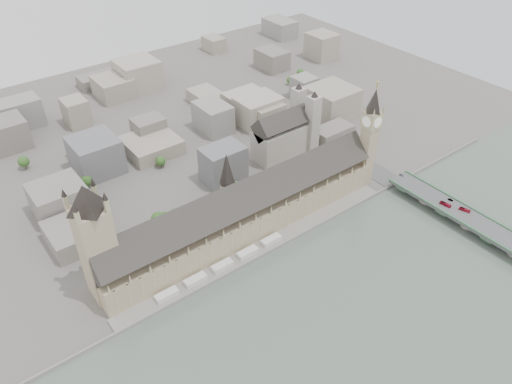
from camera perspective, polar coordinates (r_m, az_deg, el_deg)
ground at (r=424.93m, az=0.08°, el=-5.94°), size 900.00×900.00×0.00m
river_thames at (r=354.94m, az=17.59°, el=-20.19°), size 600.00×600.00×0.00m
embankment_wall at (r=415.32m, az=1.34°, el=-6.90°), size 600.00×1.50×3.00m
river_terrace at (r=419.91m, az=0.70°, el=-6.39°), size 270.00×15.00×2.00m
terrace_tents at (r=401.57m, az=-3.89°, el=-8.40°), size 118.00×7.00×4.00m
palace_of_westminster at (r=422.08m, az=-1.55°, el=-2.23°), size 265.00×40.73×55.44m
elizabeth_tower at (r=475.36m, az=12.90°, el=6.82°), size 17.00×17.00×107.50m
victoria_tower at (r=365.92m, az=-17.92°, el=-4.97°), size 30.00×30.00×100.00m
central_tower at (r=400.51m, az=-3.32°, el=1.59°), size 13.00×13.00×48.00m
westminster_bridge at (r=479.27m, az=22.40°, el=-2.71°), size 25.00×325.00×10.25m
bridge_parapets at (r=462.83m, az=27.01°, el=-4.87°), size 25.00×235.00×1.15m
westminster_abbey at (r=526.60m, az=3.41°, el=6.71°), size 68.00×36.00×64.00m
city_skyline_inland at (r=592.85m, az=-14.63°, el=8.51°), size 720.00×360.00×38.00m
park_trees at (r=453.81m, az=-5.54°, el=-1.65°), size 110.00×30.00×15.00m
red_bus_north at (r=478.77m, az=20.84°, el=-1.31°), size 3.91×10.70×2.91m
red_bus_south at (r=478.61m, az=22.74°, el=-1.88°), size 5.15×10.04×2.73m
car_silver at (r=487.08m, az=21.34°, el=-0.84°), size 2.63×4.86×1.52m
car_approach at (r=506.21m, az=16.29°, el=1.89°), size 2.77×5.03×1.38m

